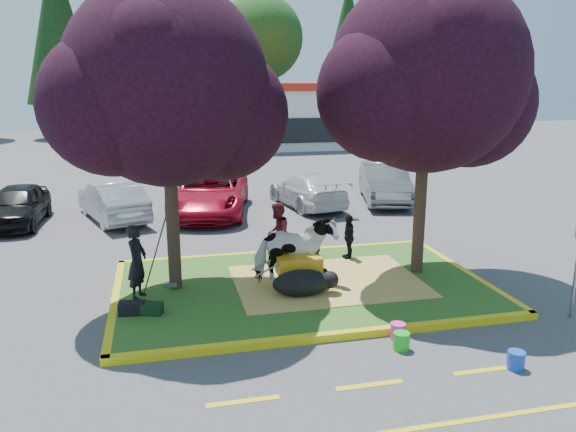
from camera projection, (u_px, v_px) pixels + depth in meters
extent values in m
plane|color=#424244|center=(302.00, 290.00, 12.74)|extent=(90.00, 90.00, 0.00)
cube|color=#27581B|center=(302.00, 287.00, 12.73)|extent=(8.00, 5.00, 0.15)
cube|color=yellow|center=(338.00, 336.00, 10.29)|extent=(8.30, 0.16, 0.15)
cube|color=yellow|center=(278.00, 253.00, 15.17)|extent=(8.30, 0.16, 0.15)
cube|color=yellow|center=(115.00, 302.00, 11.82)|extent=(0.16, 5.30, 0.15)
cube|color=yellow|center=(464.00, 273.00, 13.63)|extent=(0.16, 5.30, 0.15)
cube|color=#CDB254|center=(328.00, 281.00, 12.84)|extent=(4.20, 3.00, 0.01)
cylinder|color=black|center=(172.00, 210.00, 12.05)|extent=(0.28, 0.28, 3.53)
sphere|color=black|center=(166.00, 84.00, 11.42)|extent=(4.20, 4.20, 4.20)
sphere|color=black|center=(222.00, 114.00, 12.01)|extent=(2.86, 2.86, 2.86)
sphere|color=black|center=(112.00, 104.00, 10.99)|extent=(2.86, 2.86, 2.86)
cylinder|color=black|center=(421.00, 196.00, 13.10)|extent=(0.28, 0.28, 3.70)
sphere|color=black|center=(428.00, 74.00, 12.44)|extent=(4.40, 4.40, 4.40)
sphere|color=black|center=(470.00, 103.00, 13.05)|extent=(2.99, 2.99, 2.99)
sphere|color=black|center=(386.00, 93.00, 12.01)|extent=(2.99, 2.99, 2.99)
cube|color=yellow|center=(243.00, 401.00, 8.33)|extent=(1.10, 0.12, 0.01)
cube|color=yellow|center=(370.00, 385.00, 8.77)|extent=(1.10, 0.12, 0.01)
cube|color=yellow|center=(484.00, 370.00, 9.21)|extent=(1.10, 0.12, 0.01)
cube|color=yellow|center=(402.00, 430.00, 7.64)|extent=(6.00, 0.10, 0.01)
cube|color=silver|center=(229.00, 118.00, 39.19)|extent=(20.00, 8.00, 4.00)
cube|color=#B62313|center=(228.00, 87.00, 38.68)|extent=(20.40, 8.40, 0.50)
cube|color=black|center=(238.00, 132.00, 35.50)|extent=(19.00, 0.10, 1.60)
cylinder|color=black|center=(66.00, 113.00, 45.06)|extent=(0.44, 0.44, 3.92)
cone|color=black|center=(58.00, 26.00, 43.46)|extent=(5.60, 5.60, 11.90)
cylinder|color=black|center=(168.00, 116.00, 48.35)|extent=(0.44, 0.44, 3.08)
sphere|color=#143811|center=(164.00, 52.00, 47.09)|extent=(6.16, 6.16, 6.16)
cylinder|color=black|center=(261.00, 112.00, 49.11)|extent=(0.44, 0.44, 3.64)
sphere|color=#143811|center=(260.00, 38.00, 47.62)|extent=(7.28, 7.28, 7.28)
cylinder|color=black|center=(346.00, 112.00, 51.37)|extent=(0.44, 0.44, 3.50)
cone|color=black|center=(347.00, 43.00, 49.94)|extent=(5.00, 5.00, 10.62)
cylinder|color=black|center=(431.00, 113.00, 52.22)|extent=(0.44, 0.44, 3.22)
sphere|color=#143811|center=(434.00, 51.00, 50.91)|extent=(6.44, 6.44, 6.44)
imported|color=silver|center=(295.00, 251.00, 12.57)|extent=(1.83, 0.86, 1.53)
ellipsoid|color=black|center=(302.00, 283.00, 11.97)|extent=(1.39, 0.96, 0.55)
imported|color=black|center=(137.00, 262.00, 11.71)|extent=(0.56, 0.67, 1.58)
imported|color=#4C151E|center=(277.00, 233.00, 13.94)|extent=(0.88, 0.95, 1.56)
imported|color=black|center=(349.00, 237.00, 14.38)|extent=(0.32, 0.69, 1.15)
cylinder|color=black|center=(322.00, 275.00, 12.72)|extent=(0.35, 0.07, 0.35)
cylinder|color=slate|center=(286.00, 284.00, 12.34)|extent=(0.04, 0.04, 0.25)
cylinder|color=slate|center=(282.00, 277.00, 12.74)|extent=(0.04, 0.04, 0.25)
cube|color=gold|center=(299.00, 265.00, 12.53)|extent=(0.99, 0.60, 0.39)
cylinder|color=slate|center=(269.00, 269.00, 12.16)|extent=(0.64, 0.05, 0.33)
cylinder|color=slate|center=(265.00, 263.00, 12.57)|extent=(0.64, 0.05, 0.33)
cube|color=black|center=(132.00, 308.00, 11.03)|extent=(0.52, 0.32, 0.25)
cube|color=black|center=(151.00, 309.00, 11.04)|extent=(0.49, 0.39, 0.23)
cylinder|color=green|center=(401.00, 341.00, 9.90)|extent=(0.30, 0.30, 0.32)
cylinder|color=#F235AA|center=(398.00, 331.00, 10.30)|extent=(0.30, 0.30, 0.30)
cylinder|color=#1642B4|center=(516.00, 360.00, 9.24)|extent=(0.36, 0.36, 0.31)
imported|color=black|center=(17.00, 205.00, 18.27)|extent=(1.68, 3.92, 1.32)
imported|color=#9C9EA3|center=(113.00, 201.00, 18.88)|extent=(2.69, 4.34, 1.35)
imported|color=#A70D25|center=(210.00, 193.00, 19.81)|extent=(3.54, 5.79, 1.50)
imported|color=silver|center=(307.00, 190.00, 20.93)|extent=(2.41, 4.56, 1.26)
imported|color=#53575B|center=(385.00, 183.00, 21.73)|extent=(2.68, 4.81, 1.50)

